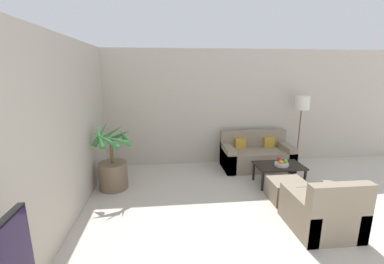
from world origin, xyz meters
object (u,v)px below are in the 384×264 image
at_px(fruit_bowl, 282,164).
at_px(orange_fruit, 281,162).
at_px(ottoman, 287,190).
at_px(apple_green, 285,161).
at_px(potted_palm, 113,167).
at_px(armchair, 322,212).
at_px(floor_lamp, 302,106).
at_px(apple_red, 279,160).
at_px(sofa_loveseat, 256,156).
at_px(coffee_table, 279,167).

relative_size(fruit_bowl, orange_fruit, 3.35).
bearing_deg(ottoman, apple_green, 69.17).
height_order(fruit_bowl, ottoman, fruit_bowl).
distance_m(apple_green, orange_fruit, 0.11).
xyz_separation_m(potted_palm, fruit_bowl, (3.24, -0.22, 0.02)).
bearing_deg(armchair, potted_palm, 152.04).
relative_size(floor_lamp, armchair, 1.91).
relative_size(apple_green, armchair, 0.09).
relative_size(fruit_bowl, apple_red, 3.22).
xyz_separation_m(fruit_bowl, orange_fruit, (-0.04, -0.04, 0.07)).
distance_m(potted_palm, ottoman, 3.21).
bearing_deg(apple_green, ottoman, -110.83).
height_order(apple_red, orange_fruit, apple_red).
distance_m(fruit_bowl, apple_red, 0.10).
xyz_separation_m(sofa_loveseat, armchair, (0.08, -2.44, -0.01)).
distance_m(sofa_loveseat, apple_green, 1.04).
distance_m(floor_lamp, fruit_bowl, 1.69).
height_order(potted_palm, ottoman, potted_palm).
bearing_deg(sofa_loveseat, floor_lamp, 4.24).
bearing_deg(coffee_table, armchair, -91.87).
xyz_separation_m(potted_palm, armchair, (3.17, -1.68, -0.15)).
bearing_deg(apple_red, armchair, -91.86).
bearing_deg(armchair, apple_red, 88.14).
bearing_deg(fruit_bowl, armchair, -92.80).
xyz_separation_m(apple_red, ottoman, (-0.13, -0.66, -0.33)).
relative_size(potted_palm, apple_green, 16.37).
bearing_deg(ottoman, floor_lamp, 57.64).
bearing_deg(potted_palm, apple_green, -4.01).
bearing_deg(coffee_table, apple_green, -35.04).
xyz_separation_m(orange_fruit, ottoman, (-0.11, -0.55, -0.32)).
distance_m(fruit_bowl, armchair, 1.47).
xyz_separation_m(potted_palm, sofa_loveseat, (3.10, 0.76, -0.13)).
relative_size(fruit_bowl, apple_green, 3.31).
bearing_deg(apple_red, ottoman, -100.98).
bearing_deg(apple_red, potted_palm, 177.40).
distance_m(potted_palm, armchair, 3.59).
relative_size(potted_palm, coffee_table, 1.41).
height_order(armchair, ottoman, armchair).
relative_size(potted_palm, orange_fruit, 16.57).
height_order(floor_lamp, coffee_table, floor_lamp).
distance_m(potted_palm, apple_green, 3.32).
xyz_separation_m(potted_palm, ottoman, (3.09, -0.81, -0.24)).
bearing_deg(orange_fruit, armchair, -91.43).
height_order(potted_palm, floor_lamp, floor_lamp).
xyz_separation_m(coffee_table, apple_red, (0.00, 0.02, 0.15)).
xyz_separation_m(coffee_table, armchair, (-0.05, -1.52, -0.08)).
height_order(potted_palm, coffee_table, potted_palm).
bearing_deg(orange_fruit, fruit_bowl, 44.44).
bearing_deg(sofa_loveseat, orange_fruit, -83.71).
relative_size(sofa_loveseat, ottoman, 2.61).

